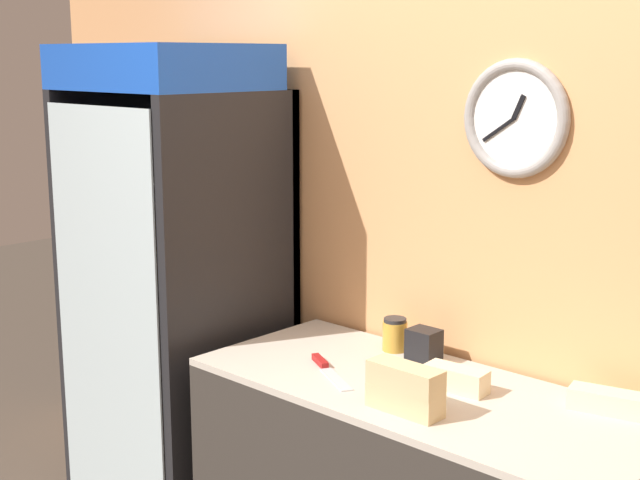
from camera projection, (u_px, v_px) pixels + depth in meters
wall_back at (492, 228)px, 3.13m from camera, size 5.20×0.10×2.70m
beverage_cooler at (185, 261)px, 3.79m from camera, size 0.78×0.71×1.99m
sandwich_stack_bottom at (405, 400)px, 2.75m from camera, size 0.25×0.09×0.08m
sandwich_stack_middle at (405, 377)px, 2.73m from camera, size 0.25×0.09×0.08m
sandwich_flat_left at (610, 402)px, 2.75m from camera, size 0.26×0.14×0.07m
sandwich_flat_right at (456, 379)px, 2.92m from camera, size 0.22×0.10×0.08m
chefs_knife at (326, 368)px, 3.12m from camera, size 0.32×0.19×0.02m
condiment_jar at (395, 334)px, 3.32m from camera, size 0.09×0.09×0.12m
napkin_dispenser at (424, 345)px, 3.20m from camera, size 0.11×0.09×0.12m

